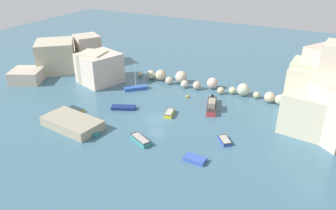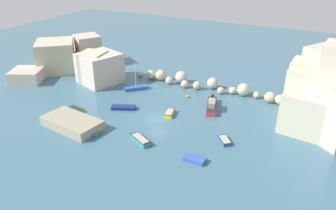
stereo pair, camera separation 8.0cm
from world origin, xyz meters
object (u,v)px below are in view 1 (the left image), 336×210
at_px(moored_boat_1, 195,159).
at_px(moored_boat_6, 76,110).
at_px(moored_boat_2, 136,88).
at_px(moored_boat_0, 212,105).
at_px(stone_dock, 72,123).
at_px(moored_boat_7, 88,133).
at_px(channel_buoy, 188,96).
at_px(moored_boat_3, 140,140).
at_px(moored_boat_4, 124,108).
at_px(moored_boat_5, 225,140).
at_px(moored_boat_8, 170,113).

height_order(moored_boat_1, moored_boat_6, moored_boat_1).
bearing_deg(moored_boat_2, moored_boat_0, -49.30).
relative_size(moored_boat_1, moored_boat_2, 0.53).
bearing_deg(moored_boat_6, stone_dock, 133.98).
bearing_deg(moored_boat_1, moored_boat_2, -38.34).
relative_size(moored_boat_1, moored_boat_7, 0.83).
height_order(channel_buoy, moored_boat_3, moored_boat_3).
bearing_deg(moored_boat_4, stone_dock, -134.92).
bearing_deg(moored_boat_0, channel_buoy, -130.85).
distance_m(moored_boat_1, moored_boat_7, 17.73).
relative_size(stone_dock, moored_boat_5, 3.26).
relative_size(moored_boat_0, moored_boat_3, 1.68).
xyz_separation_m(channel_buoy, moored_boat_2, (-11.08, -1.23, 0.10)).
bearing_deg(channel_buoy, moored_boat_6, -136.85).
bearing_deg(moored_boat_7, moored_boat_1, 172.13).
bearing_deg(moored_boat_4, moored_boat_8, -12.44).
xyz_separation_m(moored_boat_0, moored_boat_4, (-14.15, -7.35, -0.42)).
bearing_deg(moored_boat_2, stone_dock, -137.69).
relative_size(moored_boat_6, moored_boat_8, 1.03).
xyz_separation_m(moored_boat_0, moored_boat_3, (-5.53, -15.53, -0.31)).
xyz_separation_m(moored_boat_2, moored_boat_5, (22.75, -10.90, -0.10)).
relative_size(moored_boat_4, moored_boat_8, 1.43).
bearing_deg(moored_boat_5, moored_boat_6, -124.87).
distance_m(moored_boat_0, moored_boat_7, 22.39).
relative_size(moored_boat_4, moored_boat_7, 1.24).
relative_size(channel_buoy, moored_boat_8, 0.17).
bearing_deg(moored_boat_4, moored_boat_6, -170.93).
height_order(moored_boat_2, moored_boat_7, moored_boat_2).
relative_size(moored_boat_2, moored_boat_7, 1.56).
bearing_deg(stone_dock, moored_boat_8, 42.56).
height_order(moored_boat_5, moored_boat_7, moored_boat_5).
distance_m(moored_boat_5, moored_boat_7, 21.25).
distance_m(moored_boat_2, moored_boat_4, 9.04).
height_order(stone_dock, moored_boat_5, stone_dock).
distance_m(moored_boat_2, moored_boat_8, 13.23).
bearing_deg(moored_boat_2, moored_boat_7, -126.07).
relative_size(moored_boat_3, moored_boat_7, 1.11).
bearing_deg(moored_boat_4, channel_buoy, 26.05).
height_order(stone_dock, moored_boat_7, stone_dock).
xyz_separation_m(channel_buoy, moored_boat_7, (-8.10, -19.93, -0.04)).
distance_m(stone_dock, moored_boat_5, 24.60).
bearing_deg(moored_boat_2, channel_buoy, -38.83).
bearing_deg(moored_boat_0, moored_boat_7, -56.87).
bearing_deg(moored_boat_2, moored_boat_3, -100.82).
bearing_deg(moored_boat_8, moored_boat_0, -58.47).
xyz_separation_m(moored_boat_0, moored_boat_8, (-5.67, -5.64, -0.33)).
height_order(stone_dock, moored_boat_3, stone_dock).
xyz_separation_m(stone_dock, moored_boat_6, (-3.50, 4.79, -0.51)).
relative_size(stone_dock, moored_boat_4, 2.13).
relative_size(moored_boat_3, moored_boat_4, 0.89).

